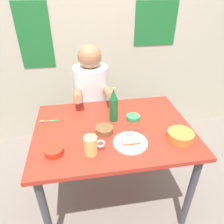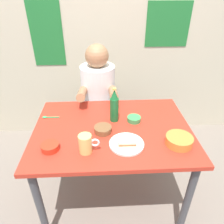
{
  "view_description": "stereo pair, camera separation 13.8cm",
  "coord_description": "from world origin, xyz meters",
  "px_view_note": "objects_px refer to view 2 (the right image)",
  "views": [
    {
      "loc": [
        -0.2,
        -1.19,
        1.62
      ],
      "look_at": [
        0.0,
        0.05,
        0.84
      ],
      "focal_mm": 33.72,
      "sensor_mm": 36.0,
      "label": 1
    },
    {
      "loc": [
        -0.07,
        -1.2,
        1.62
      ],
      "look_at": [
        0.0,
        0.05,
        0.84
      ],
      "focal_mm": 33.72,
      "sensor_mm": 36.0,
      "label": 2
    }
  ],
  "objects_px": {
    "dining_table": "(112,138)",
    "condiment_bowl_brown": "(103,129)",
    "beer_bottle": "(114,106)",
    "plate_orange": "(127,144)",
    "sandwich": "(127,141)",
    "person_seated": "(98,87)",
    "stool": "(99,123)",
    "beer_mug": "(86,144)"
  },
  "relations": [
    {
      "from": "dining_table",
      "to": "condiment_bowl_brown",
      "type": "distance_m",
      "value": 0.14
    },
    {
      "from": "beer_mug",
      "to": "sandwich",
      "type": "bearing_deg",
      "value": 10.65
    },
    {
      "from": "sandwich",
      "to": "beer_mug",
      "type": "xyz_separation_m",
      "value": [
        -0.25,
        -0.05,
        0.03
      ]
    },
    {
      "from": "sandwich",
      "to": "beer_mug",
      "type": "height_order",
      "value": "beer_mug"
    },
    {
      "from": "stool",
      "to": "person_seated",
      "type": "height_order",
      "value": "person_seated"
    },
    {
      "from": "stool",
      "to": "beer_mug",
      "type": "height_order",
      "value": "beer_mug"
    },
    {
      "from": "dining_table",
      "to": "beer_bottle",
      "type": "height_order",
      "value": "beer_bottle"
    },
    {
      "from": "beer_bottle",
      "to": "beer_mug",
      "type": "bearing_deg",
      "value": -119.82
    },
    {
      "from": "dining_table",
      "to": "stool",
      "type": "xyz_separation_m",
      "value": [
        -0.1,
        0.63,
        -0.3
      ]
    },
    {
      "from": "dining_table",
      "to": "beer_bottle",
      "type": "xyz_separation_m",
      "value": [
        0.02,
        0.1,
        0.21
      ]
    },
    {
      "from": "sandwich",
      "to": "condiment_bowl_brown",
      "type": "relative_size",
      "value": 0.92
    },
    {
      "from": "plate_orange",
      "to": "condiment_bowl_brown",
      "type": "distance_m",
      "value": 0.21
    },
    {
      "from": "person_seated",
      "to": "dining_table",
      "type": "bearing_deg",
      "value": -80.58
    },
    {
      "from": "stool",
      "to": "person_seated",
      "type": "xyz_separation_m",
      "value": [
        0.0,
        -0.01,
        0.42
      ]
    },
    {
      "from": "condiment_bowl_brown",
      "to": "beer_mug",
      "type": "bearing_deg",
      "value": -118.64
    },
    {
      "from": "plate_orange",
      "to": "condiment_bowl_brown",
      "type": "bearing_deg",
      "value": 135.74
    },
    {
      "from": "plate_orange",
      "to": "beer_bottle",
      "type": "relative_size",
      "value": 0.84
    },
    {
      "from": "sandwich",
      "to": "dining_table",
      "type": "bearing_deg",
      "value": 112.97
    },
    {
      "from": "condiment_bowl_brown",
      "to": "plate_orange",
      "type": "bearing_deg",
      "value": -44.26
    },
    {
      "from": "dining_table",
      "to": "plate_orange",
      "type": "xyz_separation_m",
      "value": [
        0.08,
        -0.19,
        0.1
      ]
    },
    {
      "from": "stool",
      "to": "beer_mug",
      "type": "xyz_separation_m",
      "value": [
        -0.07,
        -0.86,
        0.45
      ]
    },
    {
      "from": "dining_table",
      "to": "beer_mug",
      "type": "xyz_separation_m",
      "value": [
        -0.17,
        -0.23,
        0.15
      ]
    },
    {
      "from": "stool",
      "to": "plate_orange",
      "type": "relative_size",
      "value": 2.05
    },
    {
      "from": "person_seated",
      "to": "plate_orange",
      "type": "relative_size",
      "value": 3.27
    },
    {
      "from": "dining_table",
      "to": "plate_orange",
      "type": "relative_size",
      "value": 5.0
    },
    {
      "from": "beer_bottle",
      "to": "stool",
      "type": "bearing_deg",
      "value": 102.82
    },
    {
      "from": "person_seated",
      "to": "condiment_bowl_brown",
      "type": "distance_m",
      "value": 0.66
    },
    {
      "from": "condiment_bowl_brown",
      "to": "stool",
      "type": "bearing_deg",
      "value": 93.01
    },
    {
      "from": "beer_mug",
      "to": "stool",
      "type": "bearing_deg",
      "value": 85.48
    },
    {
      "from": "person_seated",
      "to": "condiment_bowl_brown",
      "type": "bearing_deg",
      "value": -86.94
    },
    {
      "from": "dining_table",
      "to": "sandwich",
      "type": "relative_size",
      "value": 10.0
    },
    {
      "from": "plate_orange",
      "to": "beer_mug",
      "type": "relative_size",
      "value": 1.75
    },
    {
      "from": "dining_table",
      "to": "person_seated",
      "type": "relative_size",
      "value": 1.53
    },
    {
      "from": "person_seated",
      "to": "beer_mug",
      "type": "relative_size",
      "value": 5.71
    },
    {
      "from": "sandwich",
      "to": "person_seated",
      "type": "bearing_deg",
      "value": 102.73
    },
    {
      "from": "stool",
      "to": "beer_mug",
      "type": "distance_m",
      "value": 0.98
    },
    {
      "from": "dining_table",
      "to": "beer_mug",
      "type": "relative_size",
      "value": 8.73
    },
    {
      "from": "beer_bottle",
      "to": "condiment_bowl_brown",
      "type": "bearing_deg",
      "value": -121.36
    },
    {
      "from": "beer_bottle",
      "to": "condiment_bowl_brown",
      "type": "height_order",
      "value": "beer_bottle"
    },
    {
      "from": "person_seated",
      "to": "beer_bottle",
      "type": "height_order",
      "value": "person_seated"
    },
    {
      "from": "person_seated",
      "to": "beer_bottle",
      "type": "xyz_separation_m",
      "value": [
        0.12,
        -0.52,
        0.09
      ]
    },
    {
      "from": "dining_table",
      "to": "beer_bottle",
      "type": "bearing_deg",
      "value": 78.96
    }
  ]
}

